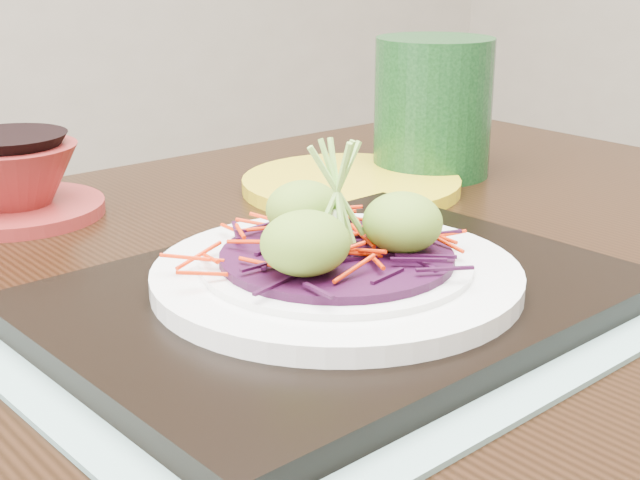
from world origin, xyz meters
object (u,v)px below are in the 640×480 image
white_plate (337,274)px  terracotta_bowl_set (14,185)px  yellow_plate (351,184)px  serving_tray (336,297)px  dining_table (286,420)px  green_jar (433,107)px

white_plate → terracotta_bowl_set: 0.37m
yellow_plate → serving_tray: bearing=-127.4°
white_plate → terracotta_bowl_set: terracotta_bowl_set is taller
dining_table → white_plate: 0.14m
white_plate → serving_tray: bearing=-63.4°
dining_table → serving_tray: (0.01, -0.05, 0.12)m
white_plate → yellow_plate: size_ratio=1.12×
serving_tray → green_jar: green_jar is taller
green_jar → serving_tray: bearing=-139.5°
serving_tray → terracotta_bowl_set: (-0.11, 0.35, 0.02)m
terracotta_bowl_set → green_jar: 0.43m
serving_tray → white_plate: size_ratio=1.54×
green_jar → white_plate: bearing=-139.5°
dining_table → yellow_plate: 0.30m
yellow_plate → green_jar: bearing=4.5°
terracotta_bowl_set → green_jar: (0.42, -0.09, 0.04)m
dining_table → white_plate: white_plate is taller
white_plate → green_jar: (0.30, 0.26, 0.04)m
dining_table → green_jar: green_jar is taller
green_jar → yellow_plate: bearing=-175.5°
terracotta_bowl_set → white_plate: bearing=-71.8°
dining_table → green_jar: bearing=27.2°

